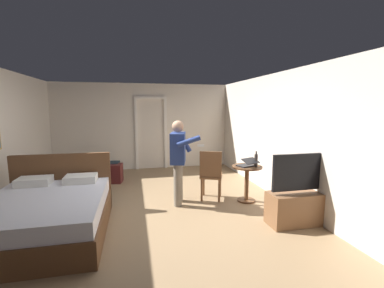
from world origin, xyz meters
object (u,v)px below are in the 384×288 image
(suitcase_small, at_px, (108,171))
(suitcase_dark, at_px, (111,173))
(bottle_on_table, at_px, (256,160))
(side_table, at_px, (247,178))
(person_blue_shirt, at_px, (179,156))
(wooden_chair, at_px, (211,173))
(bed, at_px, (48,214))
(tv_flatscreen, at_px, (299,203))
(laptop, at_px, (247,164))

(suitcase_small, bearing_deg, suitcase_dark, -62.49)
(bottle_on_table, bearing_deg, suitcase_small, 142.91)
(side_table, relative_size, person_blue_shirt, 0.44)
(side_table, height_order, bottle_on_table, bottle_on_table)
(person_blue_shirt, xyz_separation_m, suitcase_small, (-1.45, 1.96, -0.68))
(wooden_chair, height_order, suitcase_small, wooden_chair)
(bed, distance_m, bottle_on_table, 3.58)
(bed, relative_size, suitcase_dark, 3.88)
(tv_flatscreen, xyz_separation_m, laptop, (-0.40, 1.06, 0.42))
(tv_flatscreen, bearing_deg, bottle_on_table, 103.48)
(bed, bearing_deg, laptop, 9.49)
(wooden_chair, bearing_deg, side_table, -17.45)
(side_table, height_order, suitcase_dark, side_table)
(bottle_on_table, xyz_separation_m, suitcase_dark, (-2.82, 1.99, -0.60))
(tv_flatscreen, relative_size, wooden_chair, 1.14)
(person_blue_shirt, bearing_deg, laptop, -8.75)
(laptop, bearing_deg, bed, -170.51)
(suitcase_small, bearing_deg, bottle_on_table, -30.75)
(bed, height_order, suitcase_small, bed)
(bottle_on_table, distance_m, wooden_chair, 0.90)
(tv_flatscreen, distance_m, wooden_chair, 1.69)
(wooden_chair, distance_m, suitcase_dark, 2.66)
(person_blue_shirt, distance_m, suitcase_small, 2.53)
(laptop, distance_m, suitcase_dark, 3.35)
(side_table, relative_size, wooden_chair, 0.71)
(person_blue_shirt, distance_m, suitcase_dark, 2.33)
(bed, relative_size, laptop, 4.80)
(suitcase_dark, bearing_deg, side_table, -26.69)
(side_table, height_order, laptop, laptop)
(bed, relative_size, wooden_chair, 2.03)
(laptop, distance_m, suitcase_small, 3.53)
(bottle_on_table, bearing_deg, bed, -171.55)
(wooden_chair, xyz_separation_m, suitcase_dark, (-2.02, 1.70, -0.32))
(suitcase_dark, relative_size, suitcase_small, 0.98)
(bottle_on_table, bearing_deg, wooden_chair, 160.24)
(laptop, relative_size, wooden_chair, 0.42)
(tv_flatscreen, height_order, suitcase_dark, tv_flatscreen)
(laptop, xyz_separation_m, bottle_on_table, (0.15, -0.04, 0.07))
(laptop, bearing_deg, wooden_chair, 159.02)
(side_table, bearing_deg, person_blue_shirt, 173.07)
(person_blue_shirt, height_order, suitcase_small, person_blue_shirt)
(bed, height_order, laptop, bed)
(side_table, distance_m, bottle_on_table, 0.39)
(bed, xyz_separation_m, suitcase_small, (0.60, 2.71, -0.07))
(bed, relative_size, person_blue_shirt, 1.27)
(laptop, bearing_deg, suitcase_small, 141.90)
(tv_flatscreen, bearing_deg, person_blue_shirt, 143.31)
(bottle_on_table, bearing_deg, laptop, 165.59)
(wooden_chair, bearing_deg, tv_flatscreen, -51.39)
(tv_flatscreen, bearing_deg, suitcase_dark, 135.50)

